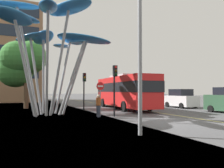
{
  "coord_description": "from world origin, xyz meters",
  "views": [
    {
      "loc": [
        -8.38,
        -11.05,
        1.88
      ],
      "look_at": [
        -0.02,
        7.65,
        2.5
      ],
      "focal_mm": 35.5,
      "sensor_mm": 36.0,
      "label": 1
    }
  ],
  "objects_px": {
    "traffic_light_kerb_far": "(84,83)",
    "car_parked_far": "(150,97)",
    "leaf_sculpture": "(51,33)",
    "car_side_street": "(129,96)",
    "pedestrian": "(98,106)",
    "street_lamp": "(147,17)",
    "car_parked_mid": "(181,99)",
    "no_entry_sign": "(100,93)",
    "traffic_light_kerb_near": "(115,80)",
    "red_bus": "(124,90)"
  },
  "relations": [
    {
      "from": "traffic_light_kerb_far",
      "to": "car_parked_far",
      "type": "relative_size",
      "value": 0.79
    },
    {
      "from": "leaf_sculpture",
      "to": "car_side_street",
      "type": "bearing_deg",
      "value": 43.8
    },
    {
      "from": "car_parked_far",
      "to": "pedestrian",
      "type": "xyz_separation_m",
      "value": [
        -11.3,
        -10.29,
        -0.19
      ]
    },
    {
      "from": "leaf_sculpture",
      "to": "traffic_light_kerb_far",
      "type": "distance_m",
      "value": 5.77
    },
    {
      "from": "street_lamp",
      "to": "car_parked_mid",
      "type": "bearing_deg",
      "value": 43.91
    },
    {
      "from": "street_lamp",
      "to": "no_entry_sign",
      "type": "xyz_separation_m",
      "value": [
        0.57,
        7.2,
        -3.4
      ]
    },
    {
      "from": "traffic_light_kerb_near",
      "to": "pedestrian",
      "type": "relative_size",
      "value": 2.31
    },
    {
      "from": "traffic_light_kerb_far",
      "to": "street_lamp",
      "type": "xyz_separation_m",
      "value": [
        -0.81,
        -12.01,
        2.5
      ]
    },
    {
      "from": "leaf_sculpture",
      "to": "traffic_light_kerb_far",
      "type": "relative_size",
      "value": 2.65
    },
    {
      "from": "red_bus",
      "to": "pedestrian",
      "type": "xyz_separation_m",
      "value": [
        -5.01,
        -5.66,
        -1.12
      ]
    },
    {
      "from": "car_parked_far",
      "to": "street_lamp",
      "type": "height_order",
      "value": "street_lamp"
    },
    {
      "from": "traffic_light_kerb_near",
      "to": "pedestrian",
      "type": "xyz_separation_m",
      "value": [
        -1.17,
        0.26,
        -1.88
      ]
    },
    {
      "from": "leaf_sculpture",
      "to": "pedestrian",
      "type": "height_order",
      "value": "leaf_sculpture"
    },
    {
      "from": "traffic_light_kerb_near",
      "to": "traffic_light_kerb_far",
      "type": "relative_size",
      "value": 1.05
    },
    {
      "from": "red_bus",
      "to": "no_entry_sign",
      "type": "relative_size",
      "value": 4.47
    },
    {
      "from": "traffic_light_kerb_far",
      "to": "car_side_street",
      "type": "relative_size",
      "value": 0.78
    },
    {
      "from": "traffic_light_kerb_far",
      "to": "pedestrian",
      "type": "distance_m",
      "value": 5.6
    },
    {
      "from": "traffic_light_kerb_far",
      "to": "leaf_sculpture",
      "type": "bearing_deg",
      "value": -143.6
    },
    {
      "from": "no_entry_sign",
      "to": "traffic_light_kerb_near",
      "type": "bearing_deg",
      "value": -40.9
    },
    {
      "from": "traffic_light_kerb_near",
      "to": "car_parked_mid",
      "type": "xyz_separation_m",
      "value": [
        10.44,
        4.96,
        -1.73
      ]
    },
    {
      "from": "car_parked_mid",
      "to": "car_parked_far",
      "type": "bearing_deg",
      "value": 93.16
    },
    {
      "from": "traffic_light_kerb_far",
      "to": "car_side_street",
      "type": "xyz_separation_m",
      "value": [
        10.99,
        11.32,
        -1.59
      ]
    },
    {
      "from": "car_parked_far",
      "to": "car_side_street",
      "type": "height_order",
      "value": "car_parked_far"
    },
    {
      "from": "red_bus",
      "to": "car_side_street",
      "type": "bearing_deg",
      "value": 59.13
    },
    {
      "from": "car_side_street",
      "to": "traffic_light_kerb_far",
      "type": "bearing_deg",
      "value": -134.16
    },
    {
      "from": "car_parked_mid",
      "to": "car_side_street",
      "type": "bearing_deg",
      "value": 90.3
    },
    {
      "from": "car_parked_far",
      "to": "pedestrian",
      "type": "height_order",
      "value": "car_parked_far"
    },
    {
      "from": "traffic_light_kerb_far",
      "to": "street_lamp",
      "type": "relative_size",
      "value": 0.44
    },
    {
      "from": "street_lamp",
      "to": "pedestrian",
      "type": "relative_size",
      "value": 4.96
    },
    {
      "from": "car_parked_mid",
      "to": "street_lamp",
      "type": "relative_size",
      "value": 0.48
    },
    {
      "from": "red_bus",
      "to": "traffic_light_kerb_far",
      "type": "relative_size",
      "value": 3.17
    },
    {
      "from": "traffic_light_kerb_near",
      "to": "car_parked_far",
      "type": "relative_size",
      "value": 0.82
    },
    {
      "from": "traffic_light_kerb_far",
      "to": "no_entry_sign",
      "type": "xyz_separation_m",
      "value": [
        -0.23,
        -4.81,
        -0.9
      ]
    },
    {
      "from": "leaf_sculpture",
      "to": "car_parked_far",
      "type": "height_order",
      "value": "leaf_sculpture"
    },
    {
      "from": "traffic_light_kerb_near",
      "to": "no_entry_sign",
      "type": "height_order",
      "value": "traffic_light_kerb_near"
    },
    {
      "from": "traffic_light_kerb_far",
      "to": "car_parked_far",
      "type": "distance_m",
      "value": 11.96
    },
    {
      "from": "street_lamp",
      "to": "no_entry_sign",
      "type": "bearing_deg",
      "value": 85.44
    },
    {
      "from": "car_side_street",
      "to": "no_entry_sign",
      "type": "xyz_separation_m",
      "value": [
        -11.22,
        -16.13,
        0.69
      ]
    },
    {
      "from": "leaf_sculpture",
      "to": "traffic_light_kerb_far",
      "type": "xyz_separation_m",
      "value": [
        3.51,
        2.59,
        -3.77
      ]
    },
    {
      "from": "leaf_sculpture",
      "to": "street_lamp",
      "type": "bearing_deg",
      "value": -73.97
    },
    {
      "from": "traffic_light_kerb_far",
      "to": "car_parked_mid",
      "type": "relative_size",
      "value": 0.93
    },
    {
      "from": "car_parked_mid",
      "to": "car_side_street",
      "type": "distance_m",
      "value": 11.91
    },
    {
      "from": "traffic_light_kerb_near",
      "to": "car_side_street",
      "type": "relative_size",
      "value": 0.81
    },
    {
      "from": "no_entry_sign",
      "to": "car_side_street",
      "type": "bearing_deg",
      "value": 55.17
    },
    {
      "from": "leaf_sculpture",
      "to": "no_entry_sign",
      "type": "xyz_separation_m",
      "value": [
        3.28,
        -2.22,
        -4.66
      ]
    },
    {
      "from": "red_bus",
      "to": "car_parked_far",
      "type": "distance_m",
      "value": 7.87
    },
    {
      "from": "car_parked_mid",
      "to": "pedestrian",
      "type": "xyz_separation_m",
      "value": [
        -11.61,
        -4.69,
        -0.16
      ]
    },
    {
      "from": "car_parked_far",
      "to": "no_entry_sign",
      "type": "relative_size",
      "value": 1.8
    },
    {
      "from": "traffic_light_kerb_far",
      "to": "car_parked_far",
      "type": "bearing_deg",
      "value": 24.95
    },
    {
      "from": "car_side_street",
      "to": "no_entry_sign",
      "type": "height_order",
      "value": "no_entry_sign"
    }
  ]
}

